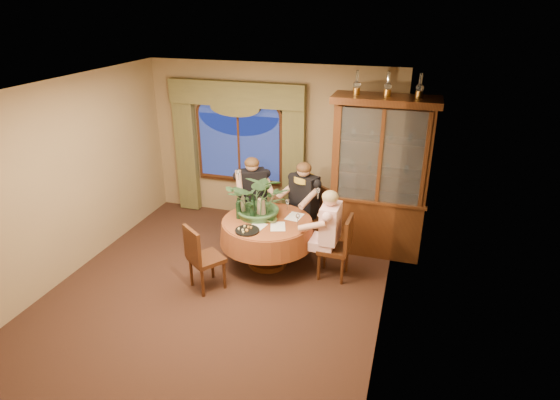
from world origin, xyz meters
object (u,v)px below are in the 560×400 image
(china_cabinet, at_px, (379,178))
(chair_front_left, at_px, (207,257))
(oil_lamp_right, at_px, (420,86))
(wine_bottle_2, at_px, (252,211))
(chair_right, at_px, (334,247))
(chair_back_right, at_px, (317,219))
(stoneware_vase, at_px, (261,207))
(person_scarf, at_px, (304,204))
(oil_lamp_left, at_px, (357,83))
(dining_table, at_px, (267,242))
(wine_bottle_0, at_px, (238,208))
(olive_bowl, at_px, (272,220))
(chair_back, at_px, (253,212))
(wine_bottle_1, at_px, (243,204))
(oil_lamp_center, at_px, (388,84))
(person_pink, at_px, (330,234))
(wine_bottle_3, at_px, (253,203))
(centerpiece_plant, at_px, (261,177))
(person_back, at_px, (252,197))

(china_cabinet, height_order, chair_front_left, china_cabinet)
(oil_lamp_right, height_order, wine_bottle_2, oil_lamp_right)
(chair_right, bearing_deg, chair_back_right, 30.07)
(chair_right, relative_size, stoneware_vase, 3.52)
(person_scarf, bearing_deg, oil_lamp_left, -150.66)
(dining_table, xyz_separation_m, wine_bottle_0, (-0.43, -0.06, 0.54))
(dining_table, relative_size, chair_back_right, 1.48)
(person_scarf, relative_size, olive_bowl, 8.62)
(chair_back, xyz_separation_m, person_scarf, (0.85, 0.08, 0.23))
(dining_table, height_order, wine_bottle_1, wine_bottle_1)
(oil_lamp_center, distance_m, stoneware_vase, 2.54)
(chair_right, bearing_deg, person_pink, 87.77)
(oil_lamp_center, height_order, chair_back, oil_lamp_center)
(oil_lamp_left, xyz_separation_m, chair_back_right, (-0.49, -0.13, -2.18))
(person_scarf, relative_size, wine_bottle_1, 4.31)
(china_cabinet, relative_size, wine_bottle_3, 7.55)
(china_cabinet, bearing_deg, dining_table, -148.87)
(chair_right, bearing_deg, wine_bottle_1, 86.31)
(centerpiece_plant, xyz_separation_m, wine_bottle_3, (-0.15, 0.04, -0.45))
(oil_lamp_right, relative_size, chair_front_left, 0.35)
(oil_lamp_left, bearing_deg, chair_back, -174.07)
(person_pink, bearing_deg, china_cabinet, -28.44)
(person_back, xyz_separation_m, olive_bowl, (0.62, -0.88, 0.07))
(china_cabinet, distance_m, wine_bottle_3, 1.97)
(chair_right, xyz_separation_m, centerpiece_plant, (-1.15, 0.16, 0.89))
(wine_bottle_2, bearing_deg, oil_lamp_center, 30.46)
(china_cabinet, xyz_separation_m, wine_bottle_2, (-1.71, -1.00, -0.33))
(dining_table, bearing_deg, olive_bowl, -25.69)
(oil_lamp_right, distance_m, olive_bowl, 2.81)
(stoneware_vase, height_order, wine_bottle_3, wine_bottle_3)
(wine_bottle_3, bearing_deg, chair_right, -8.77)
(dining_table, distance_m, wine_bottle_1, 0.69)
(oil_lamp_left, height_order, wine_bottle_0, oil_lamp_left)
(oil_lamp_left, bearing_deg, dining_table, -139.70)
(wine_bottle_1, bearing_deg, wine_bottle_3, 21.24)
(person_scarf, bearing_deg, oil_lamp_center, -153.03)
(chair_back, distance_m, person_pink, 1.66)
(chair_right, bearing_deg, oil_lamp_right, -42.04)
(wine_bottle_1, bearing_deg, person_back, 99.17)
(wine_bottle_1, bearing_deg, wine_bottle_0, -93.17)
(centerpiece_plant, height_order, wine_bottle_3, centerpiece_plant)
(china_cabinet, relative_size, person_pink, 1.85)
(chair_right, xyz_separation_m, chair_back, (-1.51, 0.79, 0.00))
(oil_lamp_right, bearing_deg, china_cabinet, 180.00)
(chair_back_right, relative_size, wine_bottle_2, 2.91)
(chair_back_right, distance_m, centerpiece_plant, 1.32)
(dining_table, relative_size, olive_bowl, 8.63)
(dining_table, height_order, person_scarf, person_scarf)
(chair_back, bearing_deg, oil_lamp_center, 151.22)
(dining_table, relative_size, wine_bottle_3, 4.32)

